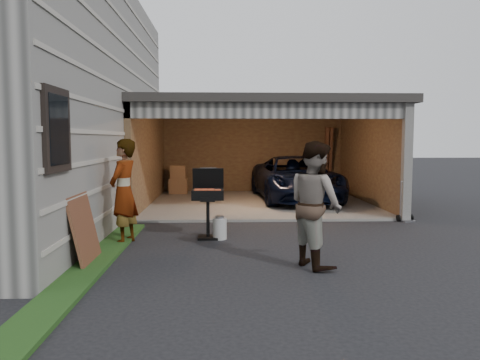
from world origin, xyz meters
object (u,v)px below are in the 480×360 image
Objects in this scene: woman at (124,191)px; hand_truck at (406,214)px; bbq_grill at (208,197)px; propane_tank at (220,229)px; plywood_panel at (84,230)px; minivan at (296,180)px; man at (315,204)px.

hand_truck is (5.98, 2.02, -0.76)m from woman.
bbq_grill is 4.82m from hand_truck.
propane_tank is 2.66m from plywood_panel.
propane_tank is 4.60m from hand_truck.
bbq_grill is (-2.47, -5.09, 0.13)m from minivan.
bbq_grill is at bearing 17.27° from man.
propane_tank is (1.72, 0.27, -0.75)m from woman.
bbq_grill is at bearing -118.96° from minivan.
plywood_panel is at bearing -139.97° from propane_tank.
woman is 1.90m from propane_tank.
hand_truck is at bearing 22.27° from propane_tank.
woman reaches higher than plywood_panel.
plywood_panel is at bearing -135.20° from bbq_grill.
woman is at bearing -170.97° from propane_tank.
hand_truck is at bearing -62.77° from minivan.
bbq_grill is at bearing 157.99° from propane_tank.
minivan is at bearing 103.63° from hand_truck.
hand_truck is (4.26, 1.74, -0.02)m from propane_tank.
woman is 4.75× the size of propane_tank.
minivan is 8.10m from plywood_panel.
woman reaches higher than hand_truck.
bbq_grill is (-1.64, 2.01, -0.14)m from man.
bbq_grill reaches higher than minivan.
propane_tank is at bearing 114.22° from woman.
hand_truck is (2.84, 3.66, -0.75)m from man.
plywood_panel is (-1.80, -1.79, -0.26)m from bbq_grill.
man is 1.40× the size of bbq_grill.
bbq_grill reaches higher than hand_truck.
woman is at bearing -166.39° from bbq_grill.
man reaches higher than plywood_panel.
woman is 1.42× the size of bbq_grill.
hand_truck is (6.28, 3.44, -0.35)m from plywood_panel.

